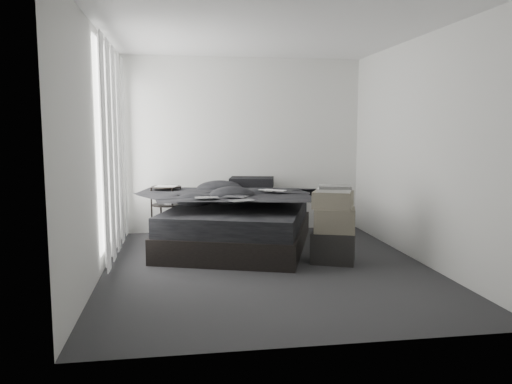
{
  "coord_description": "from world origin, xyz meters",
  "views": [
    {
      "loc": [
        -0.96,
        -5.39,
        1.54
      ],
      "look_at": [
        0.0,
        0.8,
        0.75
      ],
      "focal_mm": 35.0,
      "sensor_mm": 36.0,
      "label": 1
    }
  ],
  "objects": [
    {
      "name": "wall_left",
      "position": [
        -1.8,
        0.0,
        1.3
      ],
      "size": [
        0.01,
        4.2,
        2.6
      ],
      "primitive_type": "cube",
      "color": "silver",
      "rests_on": "ground"
    },
    {
      "name": "ceiling",
      "position": [
        0.0,
        0.0,
        2.6
      ],
      "size": [
        3.6,
        4.2,
        0.01
      ],
      "primitive_type": "cube",
      "color": "white",
      "rests_on": "ground"
    },
    {
      "name": "comic_c",
      "position": [
        -0.25,
        0.24,
        0.82
      ],
      "size": [
        0.32,
        0.26,
        0.01
      ],
      "primitive_type": "cube",
      "rotation": [
        0.0,
        0.0,
        0.29
      ],
      "color": "black",
      "rests_on": "duvet"
    },
    {
      "name": "wall_right",
      "position": [
        1.8,
        0.0,
        1.3
      ],
      "size": [
        0.01,
        4.2,
        2.6
      ],
      "primitive_type": "cube",
      "color": "silver",
      "rests_on": "ground"
    },
    {
      "name": "window_left",
      "position": [
        -1.78,
        0.9,
        1.35
      ],
      "size": [
        0.02,
        2.0,
        2.3
      ],
      "primitive_type": "cube",
      "color": "white",
      "rests_on": "wall_left"
    },
    {
      "name": "papers",
      "position": [
        -1.14,
        1.6,
        0.75
      ],
      "size": [
        0.33,
        0.27,
        0.01
      ],
      "primitive_type": "cube",
      "rotation": [
        0.0,
        0.0,
        -0.21
      ],
      "color": "white",
      "rests_on": "side_stand"
    },
    {
      "name": "duvet",
      "position": [
        -0.21,
        0.97,
        0.67
      ],
      "size": [
        2.17,
        2.34,
        0.26
      ],
      "primitive_type": "imported",
      "rotation": [
        0.0,
        0.0,
        -0.32
      ],
      "color": "black",
      "rests_on": "mattress"
    },
    {
      "name": "floor",
      "position": [
        0.0,
        0.0,
        0.0
      ],
      "size": [
        3.6,
        4.2,
        0.01
      ],
      "primitive_type": "cube",
      "color": "#2C2B2E",
      "rests_on": "ground"
    },
    {
      "name": "side_stand",
      "position": [
        -1.14,
        1.61,
        0.37
      ],
      "size": [
        0.53,
        0.53,
        0.74
      ],
      "primitive_type": "cylinder",
      "rotation": [
        0.0,
        0.0,
        -0.39
      ],
      "color": "black",
      "rests_on": "floor"
    },
    {
      "name": "curtain_left",
      "position": [
        -1.73,
        0.9,
        1.28
      ],
      "size": [
        0.06,
        2.12,
        2.48
      ],
      "primitive_type": "cube",
      "color": "white",
      "rests_on": "wall_left"
    },
    {
      "name": "wall_front",
      "position": [
        0.0,
        -2.1,
        1.3
      ],
      "size": [
        3.6,
        0.01,
        2.6
      ],
      "primitive_type": "cube",
      "color": "silver",
      "rests_on": "ground"
    },
    {
      "name": "mattress",
      "position": [
        -0.19,
        1.02,
        0.42
      ],
      "size": [
        2.23,
        2.58,
        0.24
      ],
      "primitive_type": "cube",
      "rotation": [
        0.0,
        0.0,
        -0.32
      ],
      "color": "black",
      "rests_on": "bed"
    },
    {
      "name": "bed",
      "position": [
        -0.19,
        1.02,
        0.15
      ],
      "size": [
        2.32,
        2.66,
        0.3
      ],
      "primitive_type": "cube",
      "rotation": [
        0.0,
        0.0,
        -0.32
      ],
      "color": "black",
      "rests_on": "floor"
    },
    {
      "name": "comic_b",
      "position": [
        -0.28,
        0.59,
        0.81
      ],
      "size": [
        0.34,
        0.3,
        0.01
      ],
      "primitive_type": "cube",
      "rotation": [
        0.0,
        0.0,
        -0.53
      ],
      "color": "black",
      "rests_on": "duvet"
    },
    {
      "name": "box_upper",
      "position": [
        0.78,
        0.08,
        0.74
      ],
      "size": [
        0.55,
        0.51,
        0.19
      ],
      "primitive_type": "cube",
      "rotation": [
        0.0,
        0.0,
        -0.44
      ],
      "color": "#696252",
      "rests_on": "box_mid"
    },
    {
      "name": "art_book_snake",
      "position": [
        0.8,
        0.06,
        0.89
      ],
      "size": [
        0.43,
        0.38,
        0.03
      ],
      "primitive_type": "cube",
      "rotation": [
        0.0,
        0.0,
        -0.29
      ],
      "color": "silver",
      "rests_on": "art_book_white"
    },
    {
      "name": "box_lower",
      "position": [
        0.79,
        0.07,
        0.18
      ],
      "size": [
        0.6,
        0.54,
        0.36
      ],
      "primitive_type": "cube",
      "rotation": [
        0.0,
        0.0,
        -0.39
      ],
      "color": "black",
      "rests_on": "floor"
    },
    {
      "name": "pillow_upper",
      "position": [
        0.1,
        1.82,
        0.77
      ],
      "size": [
        0.71,
        0.56,
        0.14
      ],
      "primitive_type": "cube",
      "rotation": [
        0.0,
        0.0,
        -0.22
      ],
      "color": "black",
      "rests_on": "pillow_lower"
    },
    {
      "name": "art_book_white",
      "position": [
        0.79,
        0.07,
        0.85
      ],
      "size": [
        0.46,
        0.42,
        0.04
      ],
      "primitive_type": "cube",
      "rotation": [
        0.0,
        0.0,
        -0.39
      ],
      "color": "silver",
      "rests_on": "box_upper"
    },
    {
      "name": "floor_books",
      "position": [
        -1.26,
        1.31,
        0.08
      ],
      "size": [
        0.22,
        0.26,
        0.15
      ],
      "primitive_type": "cube",
      "rotation": [
        0.0,
        0.0,
        -0.36
      ],
      "color": "black",
      "rests_on": "floor"
    },
    {
      "name": "pillow_lower",
      "position": [
        0.03,
        1.86,
        0.62
      ],
      "size": [
        0.78,
        0.65,
        0.15
      ],
      "primitive_type": "cube",
      "rotation": [
        0.0,
        0.0,
        -0.32
      ],
      "color": "black",
      "rests_on": "mattress"
    },
    {
      "name": "box_mid",
      "position": [
        0.8,
        0.06,
        0.5
      ],
      "size": [
        0.55,
        0.49,
        0.28
      ],
      "primitive_type": "cube",
      "rotation": [
        0.0,
        0.0,
        -0.32
      ],
      "color": "#696252",
      "rests_on": "box_lower"
    },
    {
      "name": "laptop",
      "position": [
        0.21,
        0.94,
        0.82
      ],
      "size": [
        0.43,
        0.4,
        0.03
      ],
      "primitive_type": "imported",
      "rotation": [
        0.0,
        0.0,
        -0.64
      ],
      "color": "silver",
      "rests_on": "duvet"
    },
    {
      "name": "wall_back",
      "position": [
        0.0,
        2.1,
        1.3
      ],
      "size": [
        3.6,
        0.01,
        2.6
      ],
      "primitive_type": "cube",
      "color": "silver",
      "rests_on": "ground"
    },
    {
      "name": "comic_a",
      "position": [
        -0.64,
        0.54,
        0.81
      ],
      "size": [
        0.29,
        0.2,
        0.01
      ],
      "primitive_type": "cube",
      "rotation": [
        0.0,
        0.0,
        0.06
      ],
      "color": "black",
      "rests_on": "duvet"
    }
  ]
}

